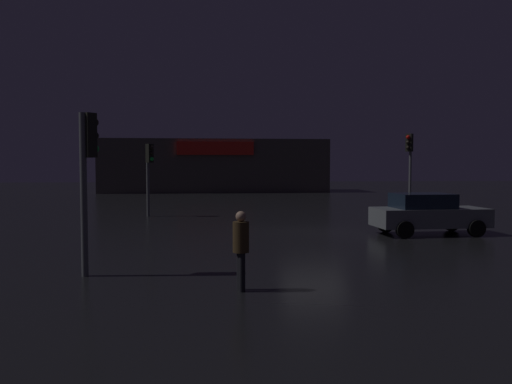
{
  "coord_description": "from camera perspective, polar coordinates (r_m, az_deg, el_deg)",
  "views": [
    {
      "loc": [
        -4.24,
        -19.46,
        2.62
      ],
      "look_at": [
        -1.8,
        4.6,
        1.34
      ],
      "focal_mm": 35.84,
      "sensor_mm": 36.0,
      "label": 1
    }
  ],
  "objects": [
    {
      "name": "pedestrian",
      "position": [
        10.64,
        -1.7,
        -5.89
      ],
      "size": [
        0.4,
        0.4,
        1.67
      ],
      "color": "black",
      "rests_on": "ground"
    },
    {
      "name": "ground_plane",
      "position": [
        20.09,
        6.47,
        -4.48
      ],
      "size": [
        120.0,
        120.0,
        0.0
      ],
      "primitive_type": "plane",
      "color": "black"
    },
    {
      "name": "car_near",
      "position": [
        20.27,
        18.62,
        -2.28
      ],
      "size": [
        4.22,
        2.11,
        1.55
      ],
      "color": "slate",
      "rests_on": "ground"
    },
    {
      "name": "traffic_signal_cross_left",
      "position": [
        27.68,
        16.76,
        3.82
      ],
      "size": [
        0.42,
        0.42,
        4.23
      ],
      "color": "#595B60",
      "rests_on": "ground"
    },
    {
      "name": "traffic_signal_main",
      "position": [
        26.45,
        -11.84,
        2.9
      ],
      "size": [
        0.42,
        0.42,
        3.68
      ],
      "color": "#595B60",
      "rests_on": "ground"
    },
    {
      "name": "traffic_signal_opposite",
      "position": [
        12.64,
        -18.33,
        3.13
      ],
      "size": [
        0.42,
        0.42,
        3.84
      ],
      "color": "#595B60",
      "rests_on": "ground"
    },
    {
      "name": "store_building",
      "position": [
        50.59,
        -4.63,
        2.93
      ],
      "size": [
        21.66,
        6.65,
        5.07
      ],
      "color": "#4C4742",
      "rests_on": "ground"
    }
  ]
}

